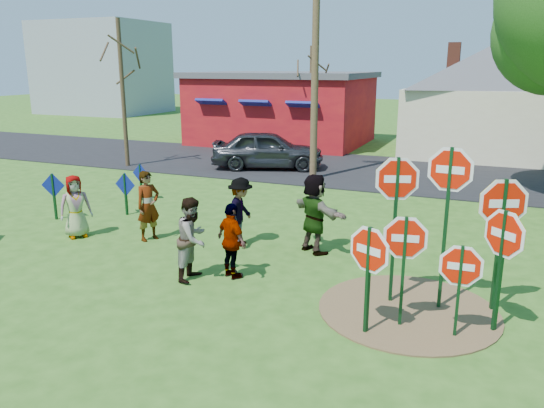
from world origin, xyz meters
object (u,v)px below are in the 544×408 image
at_px(stop_sign_a, 369,258).
at_px(person_a, 75,206).
at_px(utility_pole, 315,58).
at_px(stop_sign_b, 396,193).
at_px(stop_sign_c, 449,191).
at_px(stop_sign_d, 502,213).
at_px(person_b, 148,206).
at_px(suv, 268,150).

xyz_separation_m(stop_sign_a, person_a, (-7.98, 2.13, -0.51)).
height_order(stop_sign_a, utility_pole, utility_pole).
bearing_deg(stop_sign_a, stop_sign_b, 108.48).
xyz_separation_m(stop_sign_c, utility_pole, (-5.69, 9.79, 2.35)).
height_order(stop_sign_a, stop_sign_d, stop_sign_d).
bearing_deg(person_a, stop_sign_d, -56.06).
xyz_separation_m(stop_sign_c, person_b, (-7.15, 1.22, -1.30)).
bearing_deg(stop_sign_b, person_b, 148.84).
bearing_deg(utility_pole, stop_sign_b, -63.91).
relative_size(person_a, person_b, 0.92).
distance_m(stop_sign_c, suv, 13.75).
height_order(stop_sign_c, utility_pole, utility_pole).
relative_size(stop_sign_b, suv, 0.62).
relative_size(stop_sign_a, stop_sign_b, 0.69).
relative_size(stop_sign_c, utility_pole, 0.36).
bearing_deg(stop_sign_d, suv, 106.06).
distance_m(stop_sign_a, stop_sign_c, 1.96).
distance_m(person_b, suv, 9.83).
bearing_deg(person_b, stop_sign_a, -91.79).
bearing_deg(suv, stop_sign_c, -163.38).
distance_m(stop_sign_c, stop_sign_d, 1.00).
xyz_separation_m(stop_sign_a, person_b, (-6.14, 2.66, -0.43)).
bearing_deg(person_b, suv, 27.29).
bearing_deg(utility_pole, stop_sign_d, -55.30).
height_order(stop_sign_d, suv, stop_sign_d).
xyz_separation_m(stop_sign_b, suv, (-7.25, 11.08, -1.25)).
bearing_deg(stop_sign_b, suv, 103.66).
relative_size(stop_sign_b, stop_sign_d, 1.12).
xyz_separation_m(stop_sign_c, suv, (-8.12, 11.01, -1.35)).
relative_size(stop_sign_a, stop_sign_c, 0.64).
xyz_separation_m(stop_sign_a, stop_sign_b, (0.14, 1.37, 0.77)).
distance_m(stop_sign_b, suv, 13.30).
bearing_deg(person_b, stop_sign_b, -79.97).
bearing_deg(person_b, stop_sign_c, -78.09).
xyz_separation_m(person_a, person_b, (1.84, 0.53, 0.07)).
height_order(person_a, suv, suv).
xyz_separation_m(stop_sign_b, utility_pole, (-4.83, 9.86, 2.45)).
relative_size(stop_sign_d, utility_pole, 0.30).
xyz_separation_m(stop_sign_c, person_a, (-8.99, 0.69, -1.38)).
bearing_deg(stop_sign_b, stop_sign_a, -115.54).
distance_m(stop_sign_d, utility_pole, 11.88).
xyz_separation_m(stop_sign_d, person_b, (-8.04, 0.94, -0.93)).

